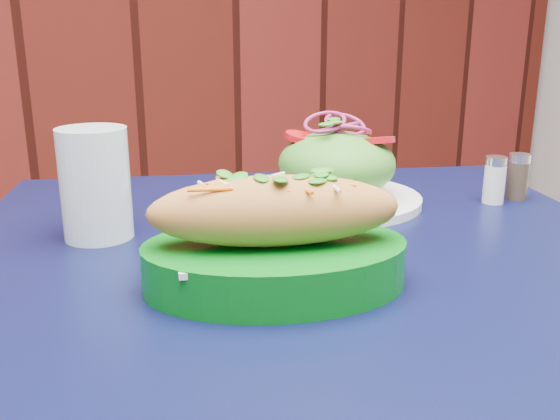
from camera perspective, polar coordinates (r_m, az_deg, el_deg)
name	(u,v)px	position (r m, az deg, el deg)	size (l,w,h in m)	color
cafe_table	(304,325)	(0.73, 2.17, -10.43)	(1.01, 1.01, 0.75)	black
banh_mi_basket	(275,240)	(0.60, -0.45, -2.77)	(0.30, 0.24, 0.12)	#056914
salad_plate	(336,170)	(0.88, 5.19, 3.65)	(0.24, 0.24, 0.12)	white
water_glass	(95,184)	(0.76, -16.53, 2.31)	(0.08, 0.08, 0.13)	silver
salt_shaker	(495,180)	(0.94, 19.02, 2.61)	(0.03, 0.03, 0.07)	white
pepper_shaker	(518,177)	(0.97, 20.92, 2.87)	(0.03, 0.03, 0.07)	#3F3326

